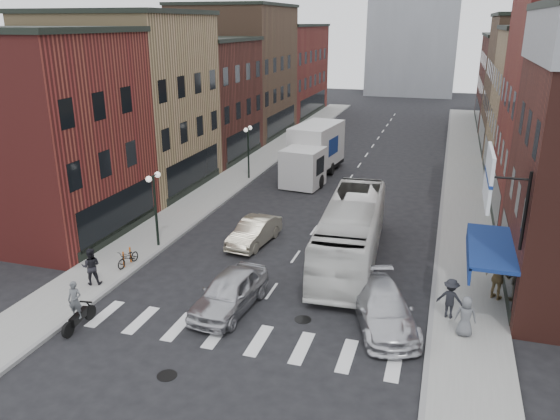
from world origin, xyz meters
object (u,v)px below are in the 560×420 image
(streetlamp_far, at_px, (248,143))
(curb_car, at_px, (383,308))
(ped_right_b, at_px, (498,278))
(sedan_left_near, at_px, (230,292))
(sedan_left_far, at_px, (254,232))
(parked_bicycle, at_px, (128,258))
(motorcycle_rider, at_px, (77,307))
(bike_rack, at_px, (127,257))
(ped_right_c, at_px, (466,316))
(ped_left_solo, at_px, (91,266))
(ped_right_a, at_px, (450,298))
(box_truck, at_px, (313,153))
(transit_bus, at_px, (351,232))
(billboard_sign, at_px, (491,179))
(streetlamp_near, at_px, (155,196))

(streetlamp_far, distance_m, curb_car, 22.44)
(ped_right_b, bearing_deg, sedan_left_near, 54.31)
(sedan_left_far, bearing_deg, ped_right_b, -7.24)
(streetlamp_far, height_order, parked_bicycle, streetlamp_far)
(motorcycle_rider, bearing_deg, streetlamp_far, 84.86)
(bike_rack, xyz_separation_m, ped_right_c, (15.85, -1.81, 0.41))
(bike_rack, height_order, ped_left_solo, ped_left_solo)
(streetlamp_far, height_order, sedan_left_far, streetlamp_far)
(bike_rack, xyz_separation_m, ped_right_a, (15.27, -0.57, 0.44))
(motorcycle_rider, xyz_separation_m, ped_right_b, (15.90, 7.26, 0.16))
(box_truck, relative_size, ped_right_a, 5.54)
(ped_right_b, relative_size, ped_right_c, 1.21)
(bike_rack, distance_m, ped_right_b, 17.29)
(ped_right_b, xyz_separation_m, ped_right_c, (-1.35, -3.48, -0.17))
(ped_right_c, bearing_deg, ped_right_b, -110.28)
(transit_bus, bearing_deg, sedan_left_far, 170.07)
(billboard_sign, bearing_deg, transit_bus, 140.03)
(sedan_left_near, xyz_separation_m, ped_right_b, (10.77, 4.04, 0.31))
(motorcycle_rider, xyz_separation_m, sedan_left_near, (5.13, 3.22, -0.15))
(bike_rack, height_order, ped_right_b, ped_right_b)
(ped_right_c, bearing_deg, box_truck, -60.77)
(box_truck, xyz_separation_m, parked_bicycle, (-4.59, -19.01, -1.39))
(streetlamp_near, bearing_deg, curb_car, -19.58)
(parked_bicycle, distance_m, ped_right_b, 17.20)
(sedan_left_near, height_order, parked_bicycle, sedan_left_near)
(transit_bus, xyz_separation_m, ped_left_solo, (-10.73, -6.39, -0.53))
(ped_right_a, bearing_deg, bike_rack, 9.88)
(billboard_sign, height_order, box_truck, billboard_sign)
(box_truck, xyz_separation_m, transit_bus, (5.67, -14.87, -0.39))
(streetlamp_far, bearing_deg, ped_right_b, -41.49)
(sedan_left_far, relative_size, parked_bicycle, 2.77)
(box_truck, distance_m, ped_left_solo, 21.88)
(sedan_left_near, bearing_deg, parked_bicycle, 164.63)
(billboard_sign, xyz_separation_m, ped_left_solo, (-16.55, -1.51, -5.11))
(motorcycle_rider, bearing_deg, billboard_sign, 9.89)
(ped_right_c, bearing_deg, sedan_left_far, -29.93)
(sedan_left_near, bearing_deg, ped_right_c, 8.21)
(streetlamp_far, relative_size, sedan_left_near, 0.86)
(sedan_left_far, bearing_deg, motorcycle_rider, -102.94)
(bike_rack, height_order, motorcycle_rider, motorcycle_rider)
(billboard_sign, relative_size, parked_bicycle, 2.41)
(bike_rack, distance_m, ped_left_solo, 2.39)
(sedan_left_near, bearing_deg, bike_rack, 164.46)
(ped_right_a, bearing_deg, sedan_left_far, -15.09)
(streetlamp_near, bearing_deg, motorcycle_rider, -82.45)
(ped_left_solo, distance_m, ped_right_a, 15.73)
(motorcycle_rider, xyz_separation_m, sedan_left_far, (3.67, 10.30, -0.26))
(box_truck, xyz_separation_m, ped_left_solo, (-5.05, -21.27, -0.93))
(streetlamp_near, xyz_separation_m, bike_rack, (-0.20, -2.70, -2.36))
(streetlamp_near, xyz_separation_m, curb_car, (12.56, -4.47, -2.16))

